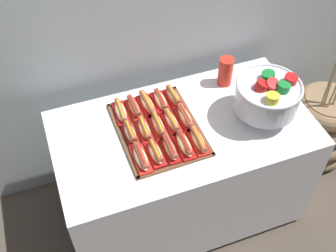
{
  "coord_description": "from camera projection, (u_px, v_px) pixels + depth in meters",
  "views": [
    {
      "loc": [
        -0.58,
        -1.34,
        2.4
      ],
      "look_at": [
        -0.09,
        0.0,
        0.82
      ],
      "focal_mm": 44.83,
      "sensor_mm": 36.0,
      "label": 1
    }
  ],
  "objects": [
    {
      "name": "ground_plane",
      "position": [
        180.0,
        206.0,
        2.76
      ],
      "size": [
        10.0,
        10.0,
        0.0
      ],
      "primitive_type": "plane",
      "color": "#4C4238"
    },
    {
      "name": "buffet_table",
      "position": [
        182.0,
        169.0,
        2.46
      ],
      "size": [
        1.36,
        0.73,
        0.78
      ],
      "color": "silver",
      "rests_on": "ground_plane"
    },
    {
      "name": "floor_vase",
      "position": [
        320.0,
        127.0,
        2.89
      ],
      "size": [
        0.49,
        0.49,
        1.08
      ],
      "color": "#896B4C",
      "rests_on": "ground_plane"
    },
    {
      "name": "serving_tray",
      "position": [
        158.0,
        129.0,
        2.17
      ],
      "size": [
        0.42,
        0.53,
        0.01
      ],
      "color": "brown",
      "rests_on": "buffet_table"
    },
    {
      "name": "hot_dog_0",
      "position": [
        141.0,
        158.0,
        2.01
      ],
      "size": [
        0.07,
        0.18,
        0.06
      ],
      "color": "red",
      "rests_on": "serving_tray"
    },
    {
      "name": "hot_dog_1",
      "position": [
        155.0,
        153.0,
        2.02
      ],
      "size": [
        0.07,
        0.16,
        0.06
      ],
      "color": "red",
      "rests_on": "serving_tray"
    },
    {
      "name": "hot_dog_2",
      "position": [
        170.0,
        148.0,
        2.04
      ],
      "size": [
        0.06,
        0.17,
        0.06
      ],
      "color": "#B21414",
      "rests_on": "serving_tray"
    },
    {
      "name": "hot_dog_3",
      "position": [
        184.0,
        144.0,
        2.06
      ],
      "size": [
        0.07,
        0.18,
        0.06
      ],
      "color": "#B21414",
      "rests_on": "serving_tray"
    },
    {
      "name": "hot_dog_4",
      "position": [
        198.0,
        140.0,
        2.08
      ],
      "size": [
        0.07,
        0.18,
        0.06
      ],
      "color": "red",
      "rests_on": "serving_tray"
    },
    {
      "name": "hot_dog_5",
      "position": [
        130.0,
        133.0,
        2.11
      ],
      "size": [
        0.06,
        0.16,
        0.06
      ],
      "color": "#B21414",
      "rests_on": "serving_tray"
    },
    {
      "name": "hot_dog_6",
      "position": [
        144.0,
        129.0,
        2.13
      ],
      "size": [
        0.06,
        0.17,
        0.06
      ],
      "color": "red",
      "rests_on": "serving_tray"
    },
    {
      "name": "hot_dog_7",
      "position": [
        158.0,
        125.0,
        2.14
      ],
      "size": [
        0.06,
        0.18,
        0.06
      ],
      "color": "red",
      "rests_on": "serving_tray"
    },
    {
      "name": "hot_dog_8",
      "position": [
        172.0,
        122.0,
        2.16
      ],
      "size": [
        0.07,
        0.18,
        0.06
      ],
      "color": "red",
      "rests_on": "serving_tray"
    },
    {
      "name": "hot_dog_9",
      "position": [
        185.0,
        117.0,
        2.18
      ],
      "size": [
        0.06,
        0.18,
        0.06
      ],
      "color": "red",
      "rests_on": "serving_tray"
    },
    {
      "name": "hot_dog_10",
      "position": [
        121.0,
        112.0,
        2.21
      ],
      "size": [
        0.07,
        0.18,
        0.05
      ],
      "color": "#B21414",
      "rests_on": "serving_tray"
    },
    {
      "name": "hot_dog_11",
      "position": [
        134.0,
        107.0,
        2.23
      ],
      "size": [
        0.06,
        0.16,
        0.06
      ],
      "color": "red",
      "rests_on": "serving_tray"
    },
    {
      "name": "hot_dog_12",
      "position": [
        147.0,
        104.0,
        2.25
      ],
      "size": [
        0.08,
        0.19,
        0.06
      ],
      "color": "red",
      "rests_on": "serving_tray"
    },
    {
      "name": "hot_dog_13",
      "position": [
        161.0,
        101.0,
        2.27
      ],
      "size": [
        0.07,
        0.17,
        0.06
      ],
      "color": "#B21414",
      "rests_on": "serving_tray"
    },
    {
      "name": "hot_dog_14",
      "position": [
        173.0,
        97.0,
        2.28
      ],
      "size": [
        0.07,
        0.17,
        0.06
      ],
      "color": "red",
      "rests_on": "serving_tray"
    },
    {
      "name": "punch_bowl",
      "position": [
        268.0,
        95.0,
        2.12
      ],
      "size": [
        0.34,
        0.34,
        0.27
      ],
      "color": "silver",
      "rests_on": "buffet_table"
    },
    {
      "name": "cup_stack",
      "position": [
        225.0,
        71.0,
        2.35
      ],
      "size": [
        0.08,
        0.08,
        0.17
      ],
      "color": "red",
      "rests_on": "buffet_table"
    }
  ]
}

